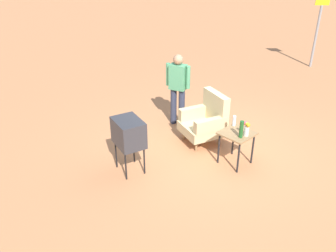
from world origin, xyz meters
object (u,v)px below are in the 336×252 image
object	(u,v)px
side_table	(237,137)
person_standing	(178,86)
flower_vase	(247,128)
tv_on_stand	(129,133)
road_sign	(318,25)
armchair	(206,120)
bottle_short_clear	(234,121)
bottle_wine_green	(241,129)

from	to	relation	value
side_table	person_standing	xyz separation A→B (m)	(-1.92, 0.38, 0.38)
flower_vase	tv_on_stand	bearing A→B (deg)	-130.09
side_table	road_sign	size ratio (longest dim) A/B	0.27
armchair	road_sign	size ratio (longest dim) A/B	0.43
bottle_short_clear	bottle_wine_green	bearing A→B (deg)	-38.56
road_sign	side_table	bearing A→B (deg)	-75.07
armchair	bottle_wine_green	xyz separation A→B (m)	(1.08, -0.33, 0.31)
tv_on_stand	bottle_wine_green	world-z (taller)	tv_on_stand
tv_on_stand	flower_vase	size ratio (longest dim) A/B	3.89
armchair	side_table	size ratio (longest dim) A/B	1.63
armchair	side_table	bearing A→B (deg)	-13.65
bottle_wine_green	bottle_short_clear	xyz separation A→B (m)	(-0.36, 0.29, -0.06)
bottle_wine_green	tv_on_stand	bearing A→B (deg)	-131.66
road_sign	bottle_wine_green	xyz separation A→B (m)	(1.93, -6.80, -0.57)
side_table	tv_on_stand	world-z (taller)	tv_on_stand
side_table	bottle_short_clear	distance (m)	0.35
person_standing	road_sign	xyz separation A→B (m)	(0.13, 6.31, 0.44)
tv_on_stand	bottle_short_clear	xyz separation A→B (m)	(0.96, 1.77, -0.03)
bottle_short_clear	armchair	bearing A→B (deg)	176.72
side_table	person_standing	size ratio (longest dim) A/B	0.40
bottle_wine_green	armchair	bearing A→B (deg)	163.11
person_standing	bottle_wine_green	size ratio (longest dim) A/B	5.12
armchair	side_table	xyz separation A→B (m)	(0.94, -0.23, 0.06)
armchair	bottle_short_clear	size ratio (longest dim) A/B	5.30
armchair	road_sign	xyz separation A→B (m)	(-0.85, 6.47, 0.88)
person_standing	flower_vase	world-z (taller)	person_standing
tv_on_stand	bottle_wine_green	size ratio (longest dim) A/B	3.22
armchair	person_standing	distance (m)	1.08
road_sign	flower_vase	distance (m)	6.98
tv_on_stand	person_standing	size ratio (longest dim) A/B	0.63
bottle_wine_green	person_standing	bearing A→B (deg)	166.74
bottle_wine_green	road_sign	bearing A→B (deg)	105.82
side_table	bottle_wine_green	world-z (taller)	bottle_wine_green
road_sign	bottle_short_clear	size ratio (longest dim) A/B	12.20
armchair	person_standing	xyz separation A→B (m)	(-0.98, 0.16, 0.44)
armchair	bottle_short_clear	xyz separation A→B (m)	(0.72, -0.04, 0.25)
armchair	tv_on_stand	bearing A→B (deg)	-97.58
side_table	bottle_short_clear	bearing A→B (deg)	139.53
side_table	bottle_wine_green	bearing A→B (deg)	-35.38
person_standing	bottle_wine_green	distance (m)	2.12
bottle_wine_green	bottle_short_clear	size ratio (longest dim) A/B	1.60
side_table	flower_vase	bearing A→B (deg)	7.03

